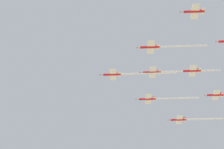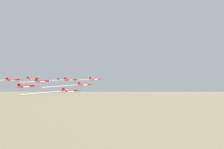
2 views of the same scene
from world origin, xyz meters
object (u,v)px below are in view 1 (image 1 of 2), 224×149
at_px(jet_port_outer, 170,72).
at_px(jet_tail_end, 215,95).
at_px(jet_starboard_outer, 193,12).
at_px(jet_port_inner, 163,47).
at_px(jet_lead, 129,74).
at_px(jet_starboard_inner, 160,99).
at_px(jet_port_trail, 191,71).
at_px(jet_center_rear, 189,119).

relative_size(jet_port_outer, jet_tail_end, 3.44).
bearing_deg(jet_starboard_outer, jet_port_inner, 32.91).
distance_m(jet_lead, jet_port_outer, 22.32).
bearing_deg(jet_starboard_inner, jet_port_trail, -140.70).
height_order(jet_starboard_inner, jet_port_trail, jet_port_trail).
bearing_deg(jet_lead, jet_tail_end, -68.39).
distance_m(jet_port_inner, jet_starboard_outer, 23.26).
bearing_deg(jet_port_inner, jet_tail_end, -39.47).
bearing_deg(jet_port_outer, jet_lead, 90.00).
height_order(jet_port_inner, jet_starboard_outer, jet_starboard_outer).
bearing_deg(jet_port_inner, jet_center_rear, -18.12).
xyz_separation_m(jet_starboard_inner, jet_center_rear, (-25.16, 9.68, -0.24)).
height_order(jet_port_outer, jet_starboard_outer, jet_port_outer).
xyz_separation_m(jet_center_rear, jet_tail_end, (13.03, 19.48, 1.93)).
bearing_deg(jet_center_rear, jet_starboard_inner, 136.37).
height_order(jet_port_outer, jet_center_rear, jet_port_outer).
xyz_separation_m(jet_port_outer, jet_center_rear, (-41.40, -2.08, -2.12)).
distance_m(jet_starboard_inner, jet_center_rear, 26.96).
bearing_deg(jet_port_inner, jet_lead, 41.27).
relative_size(jet_port_outer, jet_port_trail, 3.44).
bearing_deg(jet_center_rear, jet_starboard_outer, 175.22).
xyz_separation_m(jet_lead, jet_center_rear, (-49.97, 18.51, -1.24)).
xyz_separation_m(jet_port_inner, jet_starboard_outer, (13.16, 19.15, 0.99)).
bearing_deg(jet_center_rear, jet_port_outer, 160.29).
relative_size(jet_lead, jet_starboard_outer, 3.28).
bearing_deg(jet_lead, jet_starboard_outer, -142.68).
relative_size(jet_lead, jet_center_rear, 1.20).
relative_size(jet_port_inner, jet_starboard_inner, 0.96).
relative_size(jet_port_inner, jet_tail_end, 2.80).
height_order(jet_starboard_outer, jet_center_rear, jet_starboard_outer).
height_order(jet_port_inner, jet_port_trail, jet_port_trail).
bearing_deg(jet_tail_end, jet_starboard_inner, 90.00).
xyz_separation_m(jet_starboard_inner, jet_port_outer, (16.24, 11.76, 1.88)).
bearing_deg(jet_center_rear, jet_tail_end, -146.37).
height_order(jet_port_inner, jet_port_outer, jet_port_outer).
distance_m(jet_starboard_inner, jet_starboard_outer, 59.77).
bearing_deg(jet_port_outer, jet_port_inner, 165.13).
distance_m(jet_port_inner, jet_port_trail, 25.69).
distance_m(jet_lead, jet_tail_end, 52.99).
bearing_deg(jet_port_outer, jet_starboard_outer, -169.20).
bearing_deg(jet_port_trail, jet_starboard_inner, 39.30).
height_order(jet_lead, jet_center_rear, jet_lead).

